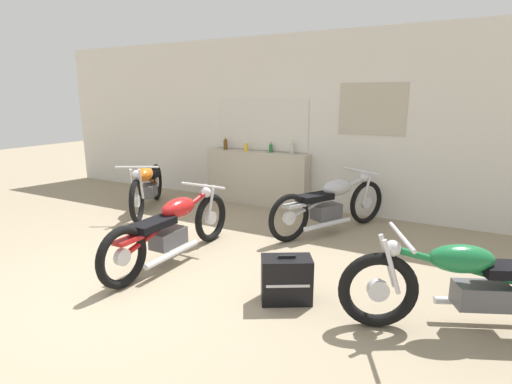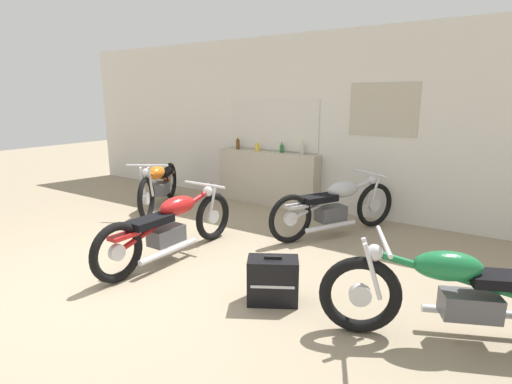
# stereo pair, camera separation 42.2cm
# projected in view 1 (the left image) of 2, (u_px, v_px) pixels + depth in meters

# --- Properties ---
(ground_plane) EXTENTS (24.00, 24.00, 0.00)m
(ground_plane) POSITION_uv_depth(u_px,v_px,m) (136.00, 287.00, 3.91)
(ground_plane) COLOR gray
(wall_back) EXTENTS (10.00, 0.07, 2.80)m
(wall_back) POSITION_uv_depth(u_px,v_px,m) (286.00, 123.00, 6.62)
(wall_back) COLOR silver
(wall_back) RESTS_ON ground_plane
(sill_counter) EXTENTS (1.87, 0.28, 0.91)m
(sill_counter) POSITION_uv_depth(u_px,v_px,m) (257.00, 178.00, 6.90)
(sill_counter) COLOR #B7AD99
(sill_counter) RESTS_ON ground_plane
(bottle_leftmost) EXTENTS (0.07, 0.07, 0.23)m
(bottle_leftmost) POSITION_uv_depth(u_px,v_px,m) (225.00, 144.00, 7.06)
(bottle_leftmost) COLOR #5B3814
(bottle_leftmost) RESTS_ON sill_counter
(bottle_left_center) EXTENTS (0.07, 0.07, 0.17)m
(bottle_left_center) POSITION_uv_depth(u_px,v_px,m) (246.00, 147.00, 6.85)
(bottle_left_center) COLOR gold
(bottle_left_center) RESTS_ON sill_counter
(bottle_center) EXTENTS (0.06, 0.06, 0.17)m
(bottle_center) POSITION_uv_depth(u_px,v_px,m) (271.00, 148.00, 6.70)
(bottle_center) COLOR #23662D
(bottle_center) RESTS_ON sill_counter
(bottle_right_center) EXTENTS (0.07, 0.07, 0.22)m
(bottle_right_center) POSITION_uv_depth(u_px,v_px,m) (292.00, 148.00, 6.51)
(bottle_right_center) COLOR #B7B2A8
(bottle_right_center) RESTS_ON sill_counter
(motorcycle_orange) EXTENTS (1.10, 1.77, 0.83)m
(motorcycle_orange) POSITION_uv_depth(u_px,v_px,m) (147.00, 186.00, 6.51)
(motorcycle_orange) COLOR black
(motorcycle_orange) RESTS_ON ground_plane
(motorcycle_silver) EXTENTS (1.08, 1.84, 0.81)m
(motorcycle_silver) POSITION_uv_depth(u_px,v_px,m) (331.00, 203.00, 5.43)
(motorcycle_silver) COLOR black
(motorcycle_silver) RESTS_ON ground_plane
(motorcycle_green) EXTENTS (1.94, 1.01, 0.79)m
(motorcycle_green) POSITION_uv_depth(u_px,v_px,m) (474.00, 284.00, 3.11)
(motorcycle_green) COLOR black
(motorcycle_green) RESTS_ON ground_plane
(motorcycle_red) EXTENTS (0.64, 2.10, 0.78)m
(motorcycle_red) POSITION_uv_depth(u_px,v_px,m) (173.00, 228.00, 4.46)
(motorcycle_red) COLOR black
(motorcycle_red) RESTS_ON ground_plane
(hard_case_black) EXTENTS (0.52, 0.45, 0.44)m
(hard_case_black) POSITION_uv_depth(u_px,v_px,m) (286.00, 279.00, 3.60)
(hard_case_black) COLOR black
(hard_case_black) RESTS_ON ground_plane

